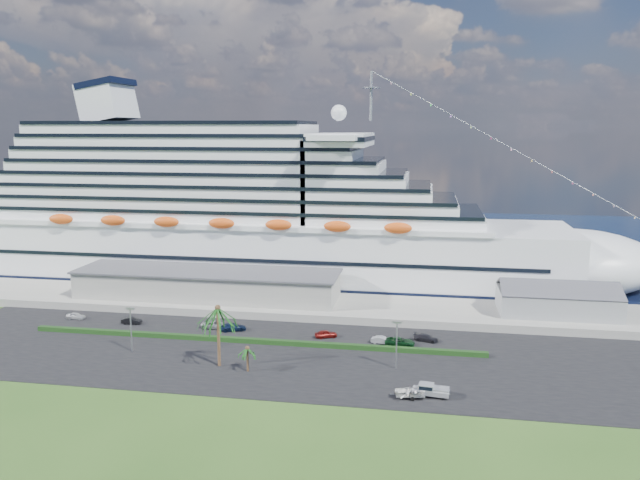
% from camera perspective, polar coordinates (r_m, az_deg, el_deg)
% --- Properties ---
extents(ground, '(420.00, 420.00, 0.00)m').
position_cam_1_polar(ground, '(104.36, -4.58, -12.59)').
color(ground, '#2D531B').
rests_on(ground, ground).
extents(asphalt_lot, '(140.00, 38.00, 0.12)m').
position_cam_1_polar(asphalt_lot, '(114.26, -3.19, -10.46)').
color(asphalt_lot, black).
rests_on(asphalt_lot, ground).
extents(wharf, '(240.00, 20.00, 1.80)m').
position_cam_1_polar(wharf, '(140.93, -0.55, -6.03)').
color(wharf, gray).
rests_on(wharf, ground).
extents(water, '(420.00, 160.00, 0.02)m').
position_cam_1_polar(water, '(227.99, 3.50, 0.05)').
color(water, black).
rests_on(water, ground).
extents(cruise_ship, '(191.00, 38.00, 54.00)m').
position_cam_1_polar(cruise_ship, '(165.31, -6.42, 1.95)').
color(cruise_ship, silver).
rests_on(cruise_ship, ground).
extents(terminal_building, '(61.00, 15.00, 6.30)m').
position_cam_1_polar(terminal_building, '(146.26, -10.26, -3.92)').
color(terminal_building, gray).
rests_on(terminal_building, wharf).
extents(port_shed, '(24.00, 12.31, 7.37)m').
position_cam_1_polar(port_shed, '(140.63, 20.88, -5.28)').
color(port_shed, gray).
rests_on(port_shed, wharf).
extents(hedge, '(88.00, 1.10, 0.90)m').
position_cam_1_polar(hedge, '(120.54, -6.41, -9.13)').
color(hedge, black).
rests_on(hedge, asphalt_lot).
extents(lamp_post_left, '(1.60, 0.35, 8.27)m').
position_cam_1_polar(lamp_post_left, '(119.09, -16.92, -7.35)').
color(lamp_post_left, gray).
rests_on(lamp_post_left, asphalt_lot).
extents(lamp_post_right, '(1.60, 0.35, 8.27)m').
position_cam_1_polar(lamp_post_right, '(107.09, 7.03, -8.97)').
color(lamp_post_right, gray).
rests_on(lamp_post_right, asphalt_lot).
extents(palm_tall, '(8.82, 8.82, 11.13)m').
position_cam_1_polar(palm_tall, '(107.59, -9.32, -6.77)').
color(palm_tall, '#47301E').
rests_on(palm_tall, ground).
extents(palm_short, '(3.53, 3.53, 4.56)m').
position_cam_1_polar(palm_short, '(106.38, -6.65, -10.05)').
color(palm_short, '#47301E').
rests_on(palm_short, ground).
extents(parked_car_0, '(4.08, 1.82, 1.36)m').
position_cam_1_polar(parked_car_0, '(143.73, -21.43, -6.48)').
color(parked_car_0, silver).
rests_on(parked_car_0, asphalt_lot).
extents(parked_car_1, '(4.19, 1.60, 1.36)m').
position_cam_1_polar(parked_car_1, '(136.47, -16.84, -7.08)').
color(parked_car_1, black).
rests_on(parked_car_1, asphalt_lot).
extents(parked_car_2, '(5.21, 2.53, 1.43)m').
position_cam_1_polar(parked_car_2, '(129.83, -9.69, -7.65)').
color(parked_car_2, '#989CA0').
rests_on(parked_car_2, asphalt_lot).
extents(parked_car_3, '(5.67, 3.84, 1.52)m').
position_cam_1_polar(parked_car_3, '(127.70, -7.97, -7.89)').
color(parked_car_3, '#101D3B').
rests_on(parked_car_3, asphalt_lot).
extents(parked_car_4, '(4.67, 3.33, 1.48)m').
position_cam_1_polar(parked_car_4, '(122.61, 0.55, -8.58)').
color(parked_car_4, maroon).
rests_on(parked_car_4, asphalt_lot).
extents(parked_car_5, '(4.33, 2.06, 1.37)m').
position_cam_1_polar(parked_car_5, '(119.93, 5.71, -9.10)').
color(parked_car_5, '#A9AAB0').
rests_on(parked_car_5, asphalt_lot).
extents(parked_car_6, '(5.67, 2.76, 1.55)m').
position_cam_1_polar(parked_car_6, '(119.21, 7.31, -9.21)').
color(parked_car_6, '#0C3315').
rests_on(parked_car_6, asphalt_lot).
extents(parked_car_7, '(5.08, 3.12, 1.37)m').
position_cam_1_polar(parked_car_7, '(122.34, 9.66, -8.80)').
color(parked_car_7, '#242329').
rests_on(parked_car_7, asphalt_lot).
extents(pickup_truck, '(5.77, 2.66, 1.96)m').
position_cam_1_polar(pickup_truck, '(98.84, 10.04, -13.32)').
color(pickup_truck, black).
rests_on(pickup_truck, asphalt_lot).
extents(boat_trailer, '(5.67, 4.16, 1.57)m').
position_cam_1_polar(boat_trailer, '(97.69, 8.25, -13.59)').
color(boat_trailer, gray).
rests_on(boat_trailer, asphalt_lot).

